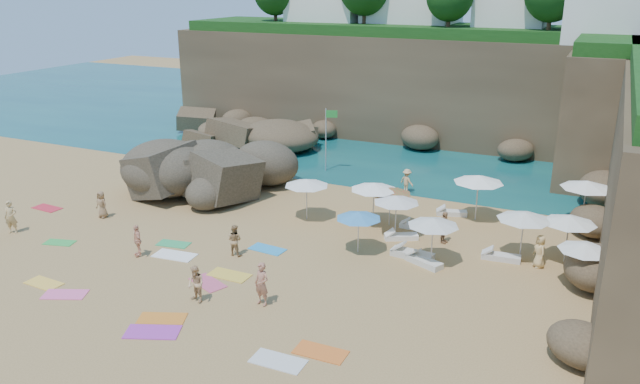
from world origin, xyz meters
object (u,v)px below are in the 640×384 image
at_px(person_stand_2, 407,181).
at_px(lounger_0, 415,226).
at_px(rock_outcrop, 243,194).
at_px(person_stand_5, 204,157).
at_px(flag_pole, 328,131).
at_px(person_stand_3, 444,227).
at_px(person_stand_0, 11,217).
at_px(parasol_2, 374,186).
at_px(person_stand_4, 540,251).
at_px(parasol_1, 479,179).
at_px(parasol_0, 307,182).
at_px(person_stand_1, 235,240).

bearing_deg(person_stand_2, lounger_0, 137.73).
bearing_deg(rock_outcrop, person_stand_5, 147.48).
height_order(rock_outcrop, flag_pole, flag_pole).
bearing_deg(rock_outcrop, person_stand_3, -9.16).
bearing_deg(lounger_0, person_stand_0, -153.84).
xyz_separation_m(parasol_2, person_stand_4, (8.41, -1.63, -1.34)).
bearing_deg(person_stand_3, parasol_1, 0.92).
distance_m(parasol_1, person_stand_0, 23.80).
relative_size(parasol_1, parasol_2, 1.08).
bearing_deg(person_stand_0, rock_outcrop, 27.10).
bearing_deg(person_stand_4, person_stand_3, -135.60).
relative_size(lounger_0, person_stand_4, 1.03).
xyz_separation_m(parasol_1, person_stand_0, (-20.65, -11.75, -1.41)).
distance_m(flag_pole, parasol_1, 11.86).
bearing_deg(flag_pole, parasol_1, -24.03).
distance_m(flag_pole, person_stand_0, 19.36).
distance_m(parasol_1, person_stand_2, 5.61).
xyz_separation_m(parasol_1, lounger_0, (-2.52, -2.61, -2.14)).
bearing_deg(parasol_1, flag_pole, 155.97).
relative_size(parasol_1, lounger_0, 1.68).
bearing_deg(person_stand_4, parasol_0, -129.18).
bearing_deg(flag_pole, parasol_2, -51.86).
xyz_separation_m(person_stand_2, person_stand_5, (-13.67, -1.29, 0.21)).
relative_size(parasol_1, person_stand_1, 1.75).
bearing_deg(rock_outcrop, person_stand_1, -60.39).
distance_m(person_stand_0, person_stand_3, 21.43).
distance_m(person_stand_0, person_stand_5, 13.37).
xyz_separation_m(parasol_2, person_stand_2, (-0.00, 5.71, -1.37)).
height_order(flag_pole, person_stand_1, flag_pole).
distance_m(person_stand_0, person_stand_2, 21.55).
distance_m(flag_pole, lounger_0, 11.44).
xyz_separation_m(person_stand_0, person_stand_4, (24.39, 7.11, -0.10)).
height_order(rock_outcrop, person_stand_1, rock_outcrop).
distance_m(lounger_0, person_stand_1, 9.38).
distance_m(rock_outcrop, flag_pole, 7.55).
distance_m(flag_pole, parasol_0, 8.98).
height_order(flag_pole, person_stand_0, flag_pole).
height_order(person_stand_3, person_stand_5, person_stand_5).
relative_size(person_stand_0, person_stand_1, 1.14).
xyz_separation_m(parasol_1, person_stand_1, (-9.10, -9.27, -1.51)).
xyz_separation_m(parasol_1, person_stand_3, (-0.76, -3.78, -1.46)).
bearing_deg(person_stand_3, person_stand_5, 85.81).
distance_m(person_stand_1, person_stand_3, 9.99).
relative_size(lounger_0, person_stand_2, 1.06).
distance_m(lounger_0, person_stand_2, 5.77).
bearing_deg(person_stand_0, person_stand_1, -14.77).
relative_size(parasol_0, parasol_1, 0.90).
height_order(parasol_0, person_stand_4, parasol_0).
xyz_separation_m(rock_outcrop, person_stand_2, (8.71, 4.45, 0.73)).
xyz_separation_m(parasol_0, person_stand_3, (7.39, -0.06, -1.24)).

